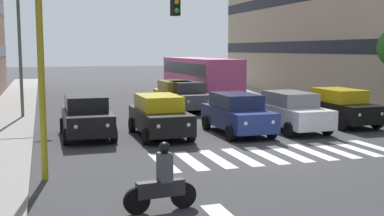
# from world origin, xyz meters

# --- Properties ---
(ground_plane) EXTENTS (180.00, 180.00, 0.00)m
(ground_plane) POSITION_xyz_m (0.00, 0.00, 0.00)
(ground_plane) COLOR #38383A
(crosswalk_markings) EXTENTS (8.55, 2.80, 0.01)m
(crosswalk_markings) POSITION_xyz_m (-0.00, 0.00, 0.00)
(crosswalk_markings) COLOR silver
(crosswalk_markings) RESTS_ON ground_plane
(car_0) EXTENTS (2.02, 4.44, 1.72)m
(car_0) POSITION_xyz_m (-5.90, -4.96, 0.89)
(car_0) COLOR black
(car_0) RESTS_ON ground_plane
(car_1) EXTENTS (2.02, 4.44, 1.72)m
(car_1) POSITION_xyz_m (-2.83, -4.21, 0.89)
(car_1) COLOR silver
(car_1) RESTS_ON ground_plane
(car_2) EXTENTS (2.02, 4.44, 1.72)m
(car_2) POSITION_xyz_m (-0.24, -4.21, 0.89)
(car_2) COLOR navy
(car_2) RESTS_ON ground_plane
(car_3) EXTENTS (2.02, 4.44, 1.72)m
(car_3) POSITION_xyz_m (3.09, -4.54, 0.89)
(car_3) COLOR black
(car_3) RESTS_ON ground_plane
(car_4) EXTENTS (2.02, 4.44, 1.72)m
(car_4) POSITION_xyz_m (5.99, -5.32, 0.89)
(car_4) COLOR black
(car_4) RESTS_ON ground_plane
(car_row2_0) EXTENTS (2.02, 4.44, 1.72)m
(car_row2_0) POSITION_xyz_m (-0.39, -12.15, 0.89)
(car_row2_0) COLOR #474C51
(car_row2_0) RESTS_ON ground_plane
(car_row2_1) EXTENTS (2.02, 4.44, 1.72)m
(car_row2_1) POSITION_xyz_m (0.02, -13.08, 0.89)
(car_row2_1) COLOR gold
(car_row2_1) RESTS_ON ground_plane
(bus_behind_traffic) EXTENTS (2.78, 10.50, 3.00)m
(bus_behind_traffic) POSITION_xyz_m (-2.83, -17.15, 1.86)
(bus_behind_traffic) COLOR #DB5193
(bus_behind_traffic) RESTS_ON ground_plane
(motorcycle_with_rider) EXTENTS (1.70, 0.38, 1.57)m
(motorcycle_with_rider) POSITION_xyz_m (5.21, 4.48, 0.65)
(motorcycle_with_rider) COLOR black
(motorcycle_with_rider) RESTS_ON ground_plane
(traffic_light_gantry) EXTENTS (3.98, 0.36, 5.50)m
(traffic_light_gantry) POSITION_xyz_m (6.57, 0.99, 3.67)
(traffic_light_gantry) COLOR #AD991E
(traffic_light_gantry) RESTS_ON ground_plane
(street_lamp_right) EXTENTS (2.56, 0.28, 6.70)m
(street_lamp_right) POSITION_xyz_m (8.27, -11.52, 4.25)
(street_lamp_right) COLOR #4C6B56
(street_lamp_right) RESTS_ON sidewalk_right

